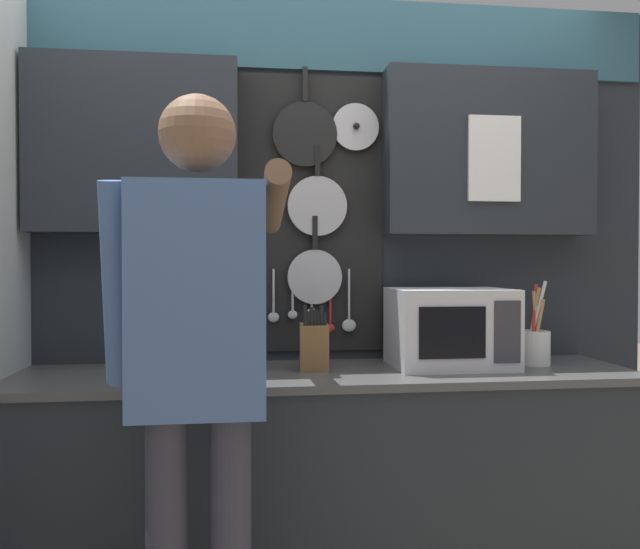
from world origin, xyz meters
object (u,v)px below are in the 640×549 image
microwave (450,328)px  knife_block (314,346)px  person (199,345)px  utensil_crock (535,344)px

microwave → knife_block: size_ratio=1.82×
microwave → knife_block: bearing=180.0°
person → microwave: bearing=31.9°
knife_block → utensil_crock: size_ratio=0.74×
knife_block → person: size_ratio=0.14×
knife_block → utensil_crock: (0.91, 0.00, -0.01)m
utensil_crock → knife_block: bearing=-180.0°
knife_block → utensil_crock: 0.91m
utensil_crock → person: (-1.31, -0.59, 0.09)m
utensil_crock → person: 1.44m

